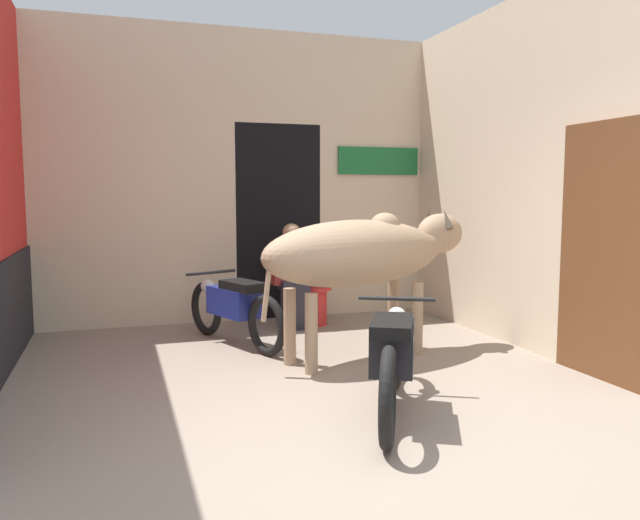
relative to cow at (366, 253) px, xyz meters
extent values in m
plane|color=gray|center=(-0.74, -1.95, -0.97)|extent=(30.00, 30.00, 0.00)
cube|color=beige|center=(-0.74, 2.15, 1.92)|extent=(4.68, 0.18, 1.08)
cube|color=beige|center=(-1.95, 2.15, 0.20)|extent=(2.27, 0.18, 2.35)
cube|color=beige|center=(0.92, 2.15, 0.20)|extent=(1.36, 0.18, 2.35)
cube|color=black|center=(-0.29, 2.51, 0.20)|extent=(1.05, 0.90, 2.35)
cube|color=#196633|center=(1.01, 2.04, 0.95)|extent=(1.08, 0.03, 0.34)
cube|color=beige|center=(1.69, 0.05, 0.74)|extent=(0.18, 4.02, 3.43)
cube|color=brown|center=(1.58, -1.23, 0.08)|extent=(0.05, 1.00, 2.10)
ellipsoid|color=tan|center=(-0.11, -0.03, 0.01)|extent=(2.03, 1.13, 0.61)
ellipsoid|color=tan|center=(0.22, 0.06, 0.26)|extent=(0.35, 0.32, 0.22)
cylinder|color=tan|center=(0.75, 0.21, 0.05)|extent=(0.46, 0.38, 0.40)
ellipsoid|color=tan|center=(0.90, 0.25, 0.15)|extent=(0.60, 0.46, 0.39)
cylinder|color=tan|center=(-0.99, -0.28, -0.21)|extent=(0.14, 0.08, 0.62)
cylinder|color=tan|center=(0.42, 0.30, -0.63)|extent=(0.11, 0.11, 0.69)
cylinder|color=tan|center=(0.51, -0.04, -0.63)|extent=(0.11, 0.11, 0.69)
cylinder|color=tan|center=(-0.73, -0.02, -0.63)|extent=(0.11, 0.11, 0.69)
cylinder|color=tan|center=(-0.64, -0.36, -0.63)|extent=(0.11, 0.11, 0.69)
cone|color=#473D33|center=(0.82, 0.37, 0.30)|extent=(0.11, 0.16, 0.21)
cone|color=#473D33|center=(0.89, 0.11, 0.30)|extent=(0.11, 0.16, 0.21)
torus|color=black|center=(-0.67, -1.98, -0.66)|extent=(0.36, 0.59, 0.62)
torus|color=black|center=(-0.10, -0.90, -0.66)|extent=(0.36, 0.59, 0.62)
cube|color=black|center=(-0.39, -1.44, -0.50)|extent=(0.56, 0.72, 0.28)
cube|color=black|center=(-0.47, -1.60, -0.32)|extent=(0.48, 0.59, 0.09)
cylinder|color=black|center=(-0.17, -1.02, -0.25)|extent=(0.53, 0.30, 0.03)
sphere|color=silver|center=(-0.13, -0.95, -0.40)|extent=(0.15, 0.15, 0.15)
torus|color=black|center=(-0.86, 0.33, -0.68)|extent=(0.28, 0.57, 0.58)
torus|color=black|center=(-1.27, 1.40, -0.68)|extent=(0.28, 0.57, 0.58)
cube|color=navy|center=(-1.07, 0.87, -0.54)|extent=(0.49, 0.69, 0.28)
cube|color=black|center=(-1.00, 0.71, -0.36)|extent=(0.43, 0.56, 0.09)
cylinder|color=black|center=(-1.23, 1.28, -0.28)|extent=(0.55, 0.24, 0.03)
sphere|color=silver|center=(-1.26, 1.36, -0.44)|extent=(0.15, 0.15, 0.15)
cube|color=#282833|center=(-0.29, 1.34, -0.75)|extent=(0.31, 0.14, 0.45)
cube|color=#282833|center=(-0.29, 1.43, -0.48)|extent=(0.31, 0.32, 0.11)
cube|color=maroon|center=(-0.29, 1.50, -0.24)|extent=(0.44, 0.20, 0.48)
sphere|color=tan|center=(-0.29, 1.50, 0.11)|extent=(0.20, 0.20, 0.20)
cylinder|color=red|center=(0.00, 1.51, -0.77)|extent=(0.26, 0.26, 0.41)
cylinder|color=red|center=(0.00, 1.51, -0.54)|extent=(0.37, 0.37, 0.04)
camera|label=1|loc=(-2.17, -5.27, 0.54)|focal=35.00mm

